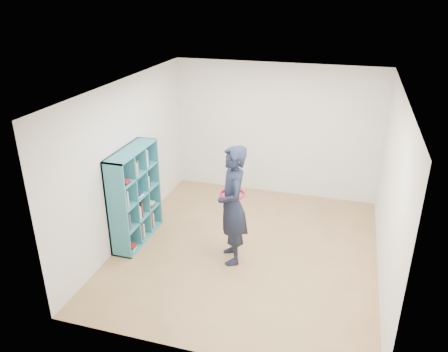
% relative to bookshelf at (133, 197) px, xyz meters
% --- Properties ---
extents(floor, '(4.50, 4.50, 0.00)m').
position_rel_bookshelf_xyz_m(floor, '(1.84, 0.19, -0.76)').
color(floor, olive).
rests_on(floor, ground).
extents(ceiling, '(4.50, 4.50, 0.00)m').
position_rel_bookshelf_xyz_m(ceiling, '(1.84, 0.19, 1.84)').
color(ceiling, white).
rests_on(ceiling, wall_back).
extents(wall_left, '(0.02, 4.50, 2.60)m').
position_rel_bookshelf_xyz_m(wall_left, '(-0.16, 0.19, 0.54)').
color(wall_left, silver).
rests_on(wall_left, floor).
extents(wall_right, '(0.02, 4.50, 2.60)m').
position_rel_bookshelf_xyz_m(wall_right, '(3.84, 0.19, 0.54)').
color(wall_right, silver).
rests_on(wall_right, floor).
extents(wall_back, '(4.00, 0.02, 2.60)m').
position_rel_bookshelf_xyz_m(wall_back, '(1.84, 2.44, 0.54)').
color(wall_back, silver).
rests_on(wall_back, floor).
extents(wall_front, '(4.00, 0.02, 2.60)m').
position_rel_bookshelf_xyz_m(wall_front, '(1.84, -2.06, 0.54)').
color(wall_front, silver).
rests_on(wall_front, floor).
extents(bookshelf, '(0.35, 1.18, 1.58)m').
position_rel_bookshelf_xyz_m(bookshelf, '(0.00, 0.00, 0.00)').
color(bookshelf, teal).
rests_on(bookshelf, floor).
extents(person, '(0.68, 0.79, 1.84)m').
position_rel_bookshelf_xyz_m(person, '(1.68, -0.12, 0.16)').
color(person, black).
rests_on(person, floor).
extents(smartphone, '(0.06, 0.09, 0.14)m').
position_rel_bookshelf_xyz_m(smartphone, '(1.52, -0.09, 0.28)').
color(smartphone, silver).
rests_on(smartphone, person).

